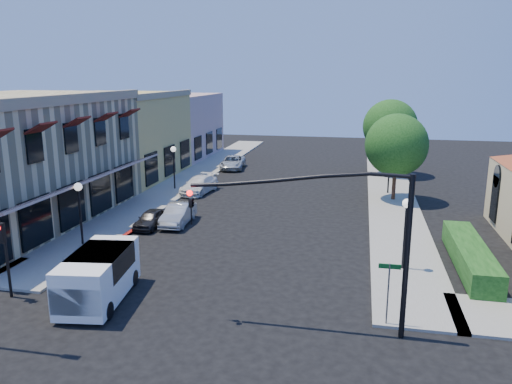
% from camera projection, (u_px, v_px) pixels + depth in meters
% --- Properties ---
extents(ground, '(120.00, 120.00, 0.00)m').
position_uv_depth(ground, '(177.00, 334.00, 18.18)').
color(ground, black).
rests_on(ground, ground).
extents(sidewalk_left, '(3.50, 50.00, 0.12)m').
position_uv_depth(sidewalk_left, '(192.00, 177.00, 45.63)').
color(sidewalk_left, gray).
rests_on(sidewalk_left, ground).
extents(sidewalk_right, '(3.50, 50.00, 0.12)m').
position_uv_depth(sidewalk_right, '(389.00, 186.00, 42.10)').
color(sidewalk_right, gray).
rests_on(sidewalk_right, ground).
extents(curb_red_strip, '(0.25, 10.00, 0.06)m').
position_uv_depth(curb_red_strip, '(110.00, 248.00, 27.19)').
color(curb_red_strip, maroon).
rests_on(curb_red_strip, ground).
extents(corner_brick_building, '(11.77, 18.20, 8.10)m').
position_uv_depth(corner_brick_building, '(2.00, 161.00, 30.84)').
color(corner_brick_building, beige).
rests_on(corner_brick_building, ground).
extents(yellow_stucco_building, '(10.00, 12.00, 7.60)m').
position_uv_depth(yellow_stucco_building, '(116.00, 136.00, 45.18)').
color(yellow_stucco_building, tan).
rests_on(yellow_stucco_building, ground).
extents(pink_stucco_building, '(10.00, 12.00, 7.00)m').
position_uv_depth(pink_stucco_building, '(167.00, 126.00, 56.67)').
color(pink_stucco_building, tan).
rests_on(pink_stucco_building, ground).
extents(hedge, '(1.40, 8.00, 1.10)m').
position_uv_depth(hedge, '(469.00, 268.00, 24.39)').
color(hedge, '#154012').
rests_on(hedge, ground).
extents(street_tree_a, '(4.56, 4.56, 6.48)m').
position_uv_depth(street_tree_a, '(397.00, 145.00, 36.38)').
color(street_tree_a, '#392117').
rests_on(street_tree_a, ground).
extents(street_tree_b, '(4.94, 4.94, 7.02)m').
position_uv_depth(street_tree_b, '(390.00, 126.00, 45.81)').
color(street_tree_b, '#392117').
rests_on(street_tree_b, ground).
extents(signal_mast_arm, '(8.01, 0.39, 6.00)m').
position_uv_depth(signal_mast_arm, '(345.00, 225.00, 17.48)').
color(signal_mast_arm, black).
rests_on(signal_mast_arm, ground).
extents(secondary_signal, '(0.28, 0.42, 3.32)m').
position_uv_depth(secondary_signal, '(4.00, 246.00, 20.60)').
color(secondary_signal, black).
rests_on(secondary_signal, ground).
extents(street_name_sign, '(0.80, 0.06, 2.50)m').
position_uv_depth(street_name_sign, '(389.00, 284.00, 18.37)').
color(street_name_sign, '#595B5E').
rests_on(street_name_sign, ground).
extents(lamppost_left_near, '(0.44, 0.44, 3.57)m').
position_uv_depth(lamppost_left_near, '(79.00, 198.00, 26.88)').
color(lamppost_left_near, black).
rests_on(lamppost_left_near, ground).
extents(lamppost_left_far, '(0.44, 0.44, 3.57)m').
position_uv_depth(lamppost_left_far, '(174.00, 157.00, 40.20)').
color(lamppost_left_far, black).
rests_on(lamppost_left_far, ground).
extents(lamppost_right_near, '(0.44, 0.44, 3.57)m').
position_uv_depth(lamppost_right_near, '(406.00, 216.00, 23.45)').
color(lamppost_right_near, black).
rests_on(lamppost_right_near, ground).
extents(lamppost_right_far, '(0.44, 0.44, 3.57)m').
position_uv_depth(lamppost_right_far, '(390.00, 160.00, 38.68)').
color(lamppost_right_far, black).
rests_on(lamppost_right_far, ground).
extents(white_van, '(2.65, 4.93, 2.08)m').
position_uv_depth(white_van, '(98.00, 274.00, 20.59)').
color(white_van, white).
rests_on(white_van, ground).
extents(parked_car_a, '(1.37, 3.25, 1.10)m').
position_uv_depth(parked_car_a, '(151.00, 219.00, 30.73)').
color(parked_car_a, black).
rests_on(parked_car_a, ground).
extents(parked_car_b, '(1.56, 3.98, 1.29)m').
position_uv_depth(parked_car_b, '(178.00, 214.00, 31.37)').
color(parked_car_b, '#ADAFB2').
rests_on(parked_car_b, ground).
extents(parked_car_c, '(2.37, 4.67, 1.30)m').
position_uv_depth(parked_car_c, '(199.00, 185.00, 39.63)').
color(parked_car_c, white).
rests_on(parked_car_c, ground).
extents(parked_car_d, '(2.62, 4.83, 1.29)m').
position_uv_depth(parked_car_d, '(233.00, 162.00, 49.74)').
color(parked_car_d, '#BABEC0').
rests_on(parked_car_d, ground).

